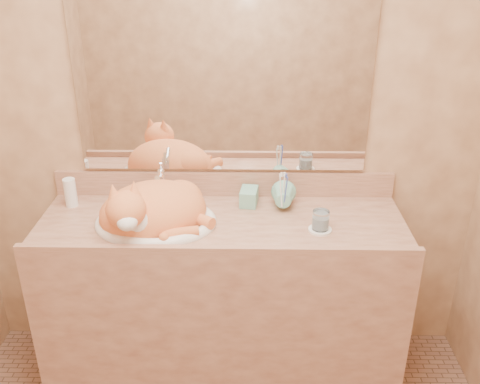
{
  "coord_description": "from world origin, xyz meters",
  "views": [
    {
      "loc": [
        0.11,
        -1.32,
        1.97
      ],
      "look_at": [
        0.08,
        0.7,
        1.0
      ],
      "focal_mm": 40.0,
      "sensor_mm": 36.0,
      "label": 1
    }
  ],
  "objects_px": {
    "vanity_counter": "(223,301)",
    "cat": "(151,208)",
    "toothbrush_cup": "(283,203)",
    "water_glass": "(321,220)",
    "soap_dispenser": "(247,193)",
    "sink_basin": "(155,207)"
  },
  "relations": [
    {
      "from": "sink_basin",
      "to": "toothbrush_cup",
      "type": "height_order",
      "value": "sink_basin"
    },
    {
      "from": "cat",
      "to": "water_glass",
      "type": "height_order",
      "value": "cat"
    },
    {
      "from": "cat",
      "to": "soap_dispenser",
      "type": "xyz_separation_m",
      "value": [
        0.41,
        0.15,
        0.0
      ]
    },
    {
      "from": "toothbrush_cup",
      "to": "sink_basin",
      "type": "bearing_deg",
      "value": -169.71
    },
    {
      "from": "vanity_counter",
      "to": "sink_basin",
      "type": "height_order",
      "value": "sink_basin"
    },
    {
      "from": "cat",
      "to": "soap_dispenser",
      "type": "bearing_deg",
      "value": -1.57
    },
    {
      "from": "vanity_counter",
      "to": "toothbrush_cup",
      "type": "height_order",
      "value": "toothbrush_cup"
    },
    {
      "from": "vanity_counter",
      "to": "cat",
      "type": "relative_size",
      "value": 3.41
    },
    {
      "from": "sink_basin",
      "to": "cat",
      "type": "bearing_deg",
      "value": -113.95
    },
    {
      "from": "sink_basin",
      "to": "water_glass",
      "type": "relative_size",
      "value": 6.21
    },
    {
      "from": "toothbrush_cup",
      "to": "water_glass",
      "type": "distance_m",
      "value": 0.21
    },
    {
      "from": "water_glass",
      "to": "vanity_counter",
      "type": "bearing_deg",
      "value": 169.88
    },
    {
      "from": "soap_dispenser",
      "to": "sink_basin",
      "type": "bearing_deg",
      "value": -153.92
    },
    {
      "from": "vanity_counter",
      "to": "cat",
      "type": "height_order",
      "value": "cat"
    },
    {
      "from": "vanity_counter",
      "to": "sink_basin",
      "type": "xyz_separation_m",
      "value": [
        -0.28,
        -0.02,
        0.51
      ]
    },
    {
      "from": "vanity_counter",
      "to": "soap_dispenser",
      "type": "bearing_deg",
      "value": 45.75
    },
    {
      "from": "toothbrush_cup",
      "to": "water_glass",
      "type": "height_order",
      "value": "toothbrush_cup"
    },
    {
      "from": "vanity_counter",
      "to": "sink_basin",
      "type": "relative_size",
      "value": 3.12
    },
    {
      "from": "sink_basin",
      "to": "water_glass",
      "type": "xyz_separation_m",
      "value": [
        0.7,
        -0.05,
        -0.03
      ]
    },
    {
      "from": "sink_basin",
      "to": "cat",
      "type": "height_order",
      "value": "cat"
    },
    {
      "from": "vanity_counter",
      "to": "toothbrush_cup",
      "type": "relative_size",
      "value": 13.69
    },
    {
      "from": "cat",
      "to": "water_glass",
      "type": "bearing_deg",
      "value": -25.02
    }
  ]
}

